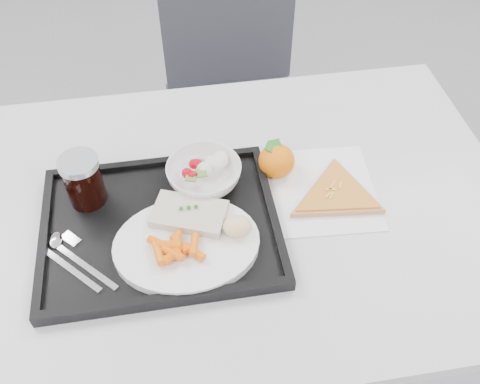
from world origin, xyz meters
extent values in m
cube|color=silver|center=(0.00, 0.30, 0.73)|extent=(1.20, 0.80, 0.03)
cylinder|color=#47474C|center=(-0.54, 0.64, 0.36)|extent=(0.04, 0.04, 0.72)
cylinder|color=#47474C|center=(0.54, 0.64, 0.36)|extent=(0.04, 0.04, 0.72)
cube|color=#33333B|center=(0.13, 0.91, 0.45)|extent=(0.43, 0.43, 0.04)
cube|color=#33333B|center=(0.13, 1.10, 0.70)|extent=(0.42, 0.04, 0.46)
cylinder|color=#47474C|center=(-0.05, 0.73, 0.21)|extent=(0.02, 0.02, 0.43)
cylinder|color=#47474C|center=(0.31, 0.73, 0.21)|extent=(0.02, 0.02, 0.43)
cylinder|color=#47474C|center=(-0.05, 1.09, 0.21)|extent=(0.02, 0.02, 0.43)
cylinder|color=#47474C|center=(0.31, 1.09, 0.21)|extent=(0.02, 0.02, 0.43)
cube|color=black|center=(-0.12, 0.26, 0.76)|extent=(0.45, 0.35, 0.01)
cube|color=black|center=(-0.12, 0.42, 0.77)|extent=(0.45, 0.02, 0.01)
cube|color=black|center=(-0.12, 0.09, 0.77)|extent=(0.45, 0.02, 0.01)
cube|color=black|center=(0.09, 0.26, 0.77)|extent=(0.02, 0.32, 0.01)
cube|color=black|center=(-0.34, 0.26, 0.77)|extent=(0.02, 0.32, 0.01)
cylinder|color=white|center=(-0.08, 0.19, 0.77)|extent=(0.27, 0.27, 0.02)
cube|color=beige|center=(-0.07, 0.25, 0.79)|extent=(0.16, 0.13, 0.02)
sphere|color=#236B1C|center=(-0.08, 0.26, 0.81)|extent=(0.01, 0.01, 0.01)
sphere|color=#236B1C|center=(-0.07, 0.26, 0.81)|extent=(0.01, 0.01, 0.01)
sphere|color=#236B1C|center=(-0.05, 0.26, 0.81)|extent=(0.01, 0.01, 0.01)
ellipsoid|color=tan|center=(0.02, 0.20, 0.80)|extent=(0.06, 0.05, 0.03)
imported|color=white|center=(-0.03, 0.35, 0.79)|extent=(0.15, 0.15, 0.05)
cylinder|color=black|center=(-0.26, 0.35, 0.81)|extent=(0.07, 0.07, 0.10)
cylinder|color=#A5A8AD|center=(-0.26, 0.35, 0.87)|extent=(0.08, 0.08, 0.01)
cube|color=silver|center=(-0.29, 0.18, 0.77)|extent=(0.11, 0.12, 0.00)
ellipsoid|color=silver|center=(-0.32, 0.25, 0.77)|extent=(0.05, 0.05, 0.01)
cube|color=silver|center=(-0.26, 0.18, 0.77)|extent=(0.11, 0.12, 0.00)
cube|color=silver|center=(-0.29, 0.25, 0.77)|extent=(0.04, 0.04, 0.00)
cube|color=white|center=(0.19, 0.31, 0.75)|extent=(0.27, 0.26, 0.00)
ellipsoid|color=orange|center=(0.13, 0.37, 0.79)|extent=(0.10, 0.10, 0.07)
cube|color=#236B1C|center=(0.13, 0.37, 0.81)|extent=(0.03, 0.05, 0.02)
cube|color=#236B1C|center=(0.13, 0.37, 0.81)|extent=(0.06, 0.04, 0.02)
cylinder|color=tan|center=(0.23, 0.28, 0.76)|extent=(0.29, 0.29, 0.01)
cylinder|color=#CA401A|center=(0.23, 0.28, 0.77)|extent=(0.26, 0.26, 0.00)
cube|color=#EABC47|center=(0.24, 0.30, 0.77)|extent=(0.01, 0.02, 0.00)
cube|color=#EABC47|center=(0.22, 0.29, 0.77)|extent=(0.02, 0.00, 0.00)
cube|color=#EABC47|center=(0.22, 0.29, 0.77)|extent=(0.02, 0.01, 0.00)
cube|color=#EABC47|center=(0.22, 0.27, 0.77)|extent=(0.01, 0.02, 0.00)
cube|color=#EABC47|center=(0.21, 0.27, 0.77)|extent=(0.02, 0.01, 0.00)
cube|color=#EABC47|center=(0.23, 0.30, 0.77)|extent=(0.02, 0.02, 0.00)
cylinder|color=#F76308|center=(-0.10, 0.16, 0.80)|extent=(0.04, 0.04, 0.01)
cylinder|color=#F76308|center=(-0.11, 0.16, 0.80)|extent=(0.04, 0.04, 0.01)
cylinder|color=#F76308|center=(-0.11, 0.18, 0.80)|extent=(0.05, 0.02, 0.01)
cylinder|color=#F76308|center=(-0.09, 0.18, 0.79)|extent=(0.04, 0.05, 0.01)
cylinder|color=#F76308|center=(-0.13, 0.17, 0.80)|extent=(0.02, 0.05, 0.01)
cylinder|color=#F76308|center=(-0.07, 0.18, 0.80)|extent=(0.02, 0.05, 0.01)
cylinder|color=#F76308|center=(-0.11, 0.16, 0.80)|extent=(0.05, 0.03, 0.01)
cylinder|color=#F76308|center=(-0.07, 0.16, 0.79)|extent=(0.04, 0.04, 0.01)
cylinder|color=#F76308|center=(-0.13, 0.19, 0.79)|extent=(0.05, 0.04, 0.01)
cylinder|color=#F76308|center=(-0.10, 0.19, 0.79)|extent=(0.03, 0.05, 0.01)
sphere|color=#A70612|center=(-0.04, 0.37, 0.80)|extent=(0.02, 0.02, 0.02)
sphere|color=#A70612|center=(-0.06, 0.35, 0.80)|extent=(0.02, 0.02, 0.02)
sphere|color=#A70612|center=(-0.04, 0.37, 0.80)|extent=(0.02, 0.02, 0.02)
sphere|color=#A70612|center=(-0.05, 0.34, 0.80)|extent=(0.02, 0.02, 0.02)
ellipsoid|color=silver|center=(-0.03, 0.36, 0.80)|extent=(0.03, 0.03, 0.03)
ellipsoid|color=silver|center=(-0.01, 0.38, 0.80)|extent=(0.03, 0.03, 0.03)
ellipsoid|color=silver|center=(0.01, 0.39, 0.80)|extent=(0.03, 0.03, 0.03)
ellipsoid|color=silver|center=(0.01, 0.38, 0.80)|extent=(0.03, 0.03, 0.03)
ellipsoid|color=silver|center=(0.00, 0.37, 0.80)|extent=(0.03, 0.03, 0.03)
cube|color=#557B31|center=(-0.03, 0.37, 0.80)|extent=(0.03, 0.03, 0.00)
cube|color=#557B31|center=(-0.03, 0.34, 0.80)|extent=(0.02, 0.02, 0.00)
cube|color=#557B31|center=(-0.05, 0.33, 0.80)|extent=(0.03, 0.03, 0.00)
camera|label=1|loc=(-0.08, -0.40, 1.57)|focal=40.00mm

